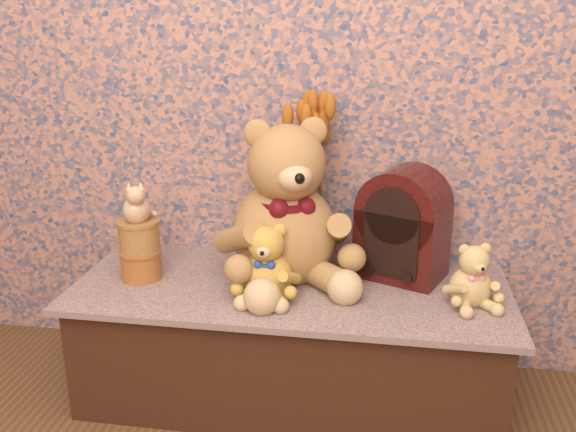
% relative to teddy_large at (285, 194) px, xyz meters
% --- Properties ---
extents(display_shelf, '(1.33, 0.57, 0.38)m').
position_rel_teddy_large_xyz_m(display_shelf, '(0.03, -0.07, -0.46)').
color(display_shelf, '#35496E').
rests_on(display_shelf, ground).
extents(teddy_large, '(0.60, 0.64, 0.54)m').
position_rel_teddy_large_xyz_m(teddy_large, '(0.00, 0.00, 0.00)').
color(teddy_large, olive).
rests_on(teddy_large, display_shelf).
extents(teddy_medium, '(0.20, 0.23, 0.25)m').
position_rel_teddy_large_xyz_m(teddy_medium, '(-0.03, -0.15, -0.15)').
color(teddy_medium, gold).
rests_on(teddy_medium, display_shelf).
extents(teddy_small, '(0.21, 0.23, 0.20)m').
position_rel_teddy_large_xyz_m(teddy_small, '(0.56, -0.11, -0.17)').
color(teddy_small, tan).
rests_on(teddy_small, display_shelf).
extents(cathedral_radio, '(0.31, 0.27, 0.35)m').
position_rel_teddy_large_xyz_m(cathedral_radio, '(0.36, 0.06, -0.09)').
color(cathedral_radio, black).
rests_on(cathedral_radio, display_shelf).
extents(ceramic_vase, '(0.14, 0.14, 0.18)m').
position_rel_teddy_large_xyz_m(ceramic_vase, '(0.06, 0.11, -0.18)').
color(ceramic_vase, tan).
rests_on(ceramic_vase, display_shelf).
extents(dried_stalks, '(0.29, 0.29, 0.45)m').
position_rel_teddy_large_xyz_m(dried_stalks, '(0.06, 0.11, 0.14)').
color(dried_stalks, '#AC591B').
rests_on(dried_stalks, ceramic_vase).
extents(biscuit_tin_lower, '(0.17, 0.17, 0.09)m').
position_rel_teddy_large_xyz_m(biscuit_tin_lower, '(-0.44, -0.09, -0.23)').
color(biscuit_tin_lower, '#B39534').
rests_on(biscuit_tin_lower, display_shelf).
extents(biscuit_tin_upper, '(0.13, 0.13, 0.10)m').
position_rel_teddy_large_xyz_m(biscuit_tin_upper, '(-0.44, -0.09, -0.13)').
color(biscuit_tin_upper, tan).
rests_on(biscuit_tin_upper, biscuit_tin_lower).
extents(cat_figurine, '(0.13, 0.14, 0.13)m').
position_rel_teddy_large_xyz_m(cat_figurine, '(-0.44, -0.09, -0.02)').
color(cat_figurine, silver).
rests_on(cat_figurine, biscuit_tin_upper).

